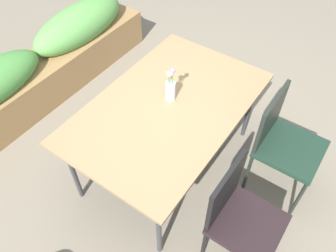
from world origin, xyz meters
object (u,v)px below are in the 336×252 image
object	(u,v)px
chair_near_right	(283,140)
flower_vase	(170,88)
chair_near_left	(239,214)
planter_box	(42,67)
dining_table	(168,109)

from	to	relation	value
chair_near_right	flower_vase	distance (m)	0.95
chair_near_left	flower_vase	world-z (taller)	flower_vase
planter_box	flower_vase	bearing A→B (deg)	-88.78
chair_near_left	planter_box	distance (m)	2.48
flower_vase	planter_box	size ratio (longest dim) A/B	0.11
flower_vase	planter_box	xyz separation A→B (m)	(-0.03, 1.59, -0.50)
dining_table	chair_near_right	world-z (taller)	chair_near_right
dining_table	chair_near_left	world-z (taller)	chair_near_left
planter_box	chair_near_right	bearing A→B (deg)	-82.53
chair_near_left	chair_near_right	distance (m)	0.72
chair_near_left	flower_vase	distance (m)	1.02
chair_near_right	dining_table	bearing A→B (deg)	-66.32
dining_table	chair_near_right	bearing A→B (deg)	-66.27
chair_near_left	planter_box	size ratio (longest dim) A/B	0.33
planter_box	dining_table	bearing A→B (deg)	-91.44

